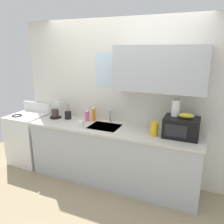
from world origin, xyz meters
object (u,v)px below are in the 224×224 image
at_px(stove_range, 29,138).
at_px(dish_soap_bottle_orange, 94,114).
at_px(cereal_canister, 154,129).
at_px(mug_white, 81,124).
at_px(utensil_crock, 68,115).
at_px(dish_soap_bottle_pink, 87,115).
at_px(paper_towel_roll, 176,108).
at_px(banana_bunch, 186,116).
at_px(microwave, 181,127).
at_px(coffee_maker, 56,112).

relative_size(stove_range, dish_soap_bottle_orange, 4.39).
bearing_deg(cereal_canister, mug_white, -175.35).
relative_size(dish_soap_bottle_orange, utensil_crock, 0.89).
bearing_deg(dish_soap_bottle_pink, stove_range, -172.58).
height_order(paper_towel_roll, dish_soap_bottle_pink, paper_towel_roll).
xyz_separation_m(stove_range, banana_bunch, (2.71, 0.05, 0.75)).
bearing_deg(microwave, stove_range, -179.03).
distance_m(banana_bunch, paper_towel_roll, 0.18).
distance_m(paper_towel_roll, coffee_maker, 2.00).
relative_size(stove_range, cereal_canister, 5.64).
distance_m(coffee_maker, dish_soap_bottle_orange, 0.68).
height_order(stove_range, cereal_canister, cereal_canister).
height_order(dish_soap_bottle_pink, mug_white, dish_soap_bottle_pink).
xyz_separation_m(mug_white, utensil_crock, (-0.41, 0.26, 0.02)).
relative_size(coffee_maker, utensil_crock, 1.02).
bearing_deg(stove_range, coffee_maker, 10.24).
xyz_separation_m(stove_range, paper_towel_roll, (2.56, 0.10, 0.82)).
bearing_deg(stove_range, mug_white, -6.71).
height_order(paper_towel_roll, dish_soap_bottle_orange, paper_towel_roll).
height_order(paper_towel_roll, cereal_canister, paper_towel_roll).
relative_size(paper_towel_roll, dish_soap_bottle_orange, 0.89).
bearing_deg(banana_bunch, utensil_crock, 177.90).
distance_m(dish_soap_bottle_orange, cereal_canister, 1.09).
xyz_separation_m(paper_towel_roll, utensil_crock, (-1.75, 0.02, -0.31)).
distance_m(coffee_maker, cereal_canister, 1.75).
bearing_deg(microwave, cereal_canister, -163.83).
bearing_deg(mug_white, microwave, 7.43).
distance_m(dish_soap_bottle_pink, mug_white, 0.30).
distance_m(microwave, cereal_canister, 0.36).
distance_m(microwave, banana_bunch, 0.18).
height_order(microwave, dish_soap_bottle_orange, microwave).
height_order(microwave, banana_bunch, banana_bunch).
bearing_deg(cereal_canister, coffee_maker, 174.81).
relative_size(banana_bunch, dish_soap_bottle_pink, 1.00).
bearing_deg(dish_soap_bottle_pink, coffee_maker, -175.45).
distance_m(banana_bunch, utensil_crock, 1.92).
height_order(banana_bunch, mug_white, banana_bunch).
xyz_separation_m(stove_range, microwave, (2.66, 0.04, 0.58)).
distance_m(paper_towel_roll, dish_soap_bottle_pink, 1.44).
xyz_separation_m(banana_bunch, utensil_crock, (-1.90, 0.07, -0.24)).
relative_size(dish_soap_bottle_pink, cereal_canister, 1.04).
bearing_deg(paper_towel_roll, dish_soap_bottle_pink, 177.78).
relative_size(coffee_maker, dish_soap_bottle_orange, 1.14).
bearing_deg(microwave, dish_soap_bottle_pink, 175.97).
bearing_deg(mug_white, utensil_crock, 147.57).
xyz_separation_m(cereal_canister, utensil_crock, (-1.51, 0.17, -0.03)).
xyz_separation_m(stove_range, cereal_canister, (2.32, -0.05, 0.54)).
bearing_deg(dish_soap_bottle_orange, stove_range, -171.41).
distance_m(banana_bunch, dish_soap_bottle_orange, 1.47).
relative_size(banana_bunch, dish_soap_bottle_orange, 0.81).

